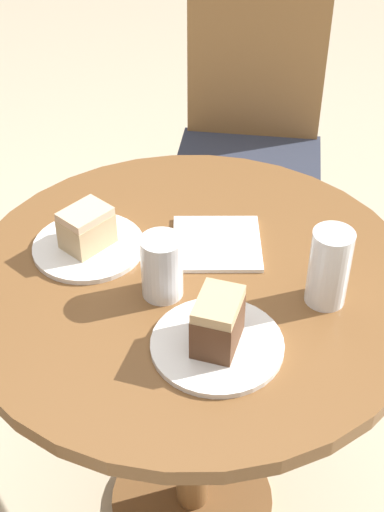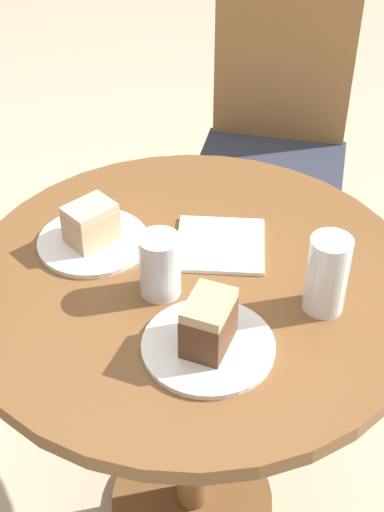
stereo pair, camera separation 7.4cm
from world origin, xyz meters
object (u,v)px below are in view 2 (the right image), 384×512
cake_slice_near (209,323)px  chair (272,147)px  plate_near (208,346)px  cake_slice_far (91,223)px  glass_lemonade (327,277)px  glass_water (160,269)px  plate_far (93,242)px

cake_slice_near → chair: bearing=99.3°
plate_near → cake_slice_far: cake_slice_far is taller
glass_lemonade → cake_slice_near: bearing=-132.3°
chair → cake_slice_near: size_ratio=10.93×
plate_near → glass_water: (-0.12, 0.10, 0.04)m
cake_slice_near → glass_lemonade: bearing=47.7°
glass_lemonade → glass_water: size_ratio=1.22×
cake_slice_near → cake_slice_far: (-0.29, 0.17, -0.01)m
plate_far → chair: bearing=81.3°
glass_water → plate_far: bearing=155.6°
chair → cake_slice_far: 0.86m
plate_near → plate_far: bearing=149.1°
plate_far → plate_near: bearing=-30.9°
plate_near → cake_slice_near: cake_slice_near is taller
cake_slice_near → glass_lemonade: size_ratio=0.65×
plate_far → glass_water: (0.17, -0.08, 0.04)m
chair → cake_slice_far: size_ratio=9.30×
glass_lemonade → plate_far: bearing=178.2°
chair → glass_lemonade: size_ratio=7.11×
cake_slice_near → cake_slice_far: cake_slice_near is taller
glass_lemonade → glass_water: (-0.26, -0.06, -0.01)m
plate_far → cake_slice_far: 0.04m
cake_slice_near → glass_water: 0.15m
glass_lemonade → glass_water: glass_lemonade is taller
plate_near → cake_slice_near: (0.00, -0.00, 0.05)m
glass_water → cake_slice_far: bearing=155.6°
cake_slice_near → glass_water: glass_water is taller
chair → glass_water: 0.92m
chair → glass_water: bearing=-95.9°
glass_lemonade → cake_slice_far: bearing=178.2°
chair → plate_near: chair is taller
cake_slice_far → glass_lemonade: size_ratio=0.76×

